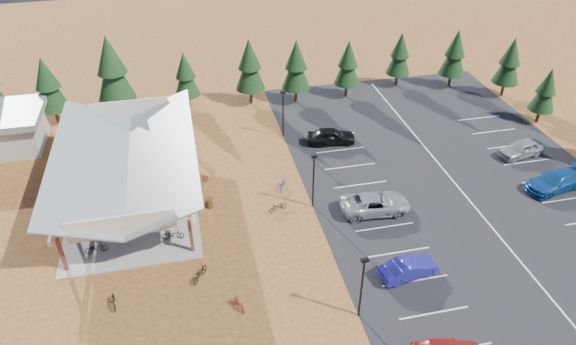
{
  "coord_description": "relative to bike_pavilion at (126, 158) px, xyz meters",
  "views": [
    {
      "loc": [
        -4.58,
        -31.21,
        27.48
      ],
      "look_at": [
        3.41,
        4.58,
        1.98
      ],
      "focal_mm": 32.0,
      "sensor_mm": 36.0,
      "label": 1
    }
  ],
  "objects": [
    {
      "name": "ground",
      "position": [
        10.0,
        -7.0,
        -3.82
      ],
      "size": [
        140.0,
        140.0,
        0.0
      ],
      "primitive_type": "plane",
      "color": "brown",
      "rests_on": "ground"
    },
    {
      "name": "asphalt_lot",
      "position": [
        28.5,
        -4.0,
        -3.8
      ],
      "size": [
        27.0,
        44.0,
        0.04
      ],
      "primitive_type": "cube",
      "color": "black",
      "rests_on": "ground"
    },
    {
      "name": "concrete_pad",
      "position": [
        0.0,
        0.0,
        -3.77
      ],
      "size": [
        10.6,
        18.6,
        0.1
      ],
      "primitive_type": "cube",
      "color": "gray",
      "rests_on": "ground"
    },
    {
      "name": "bike_pavilion",
      "position": [
        0.0,
        0.0,
        0.0
      ],
      "size": [
        11.65,
        19.4,
        4.97
      ],
      "color": "#502117",
      "rests_on": "concrete_pad"
    },
    {
      "name": "lamp_post_0",
      "position": [
        15.0,
        -17.0,
        -0.85
      ],
      "size": [
        0.5,
        0.25,
        5.14
      ],
      "color": "black",
      "rests_on": "ground"
    },
    {
      "name": "lamp_post_1",
      "position": [
        15.0,
        -5.0,
        -0.85
      ],
      "size": [
        0.5,
        0.25,
        5.14
      ],
      "color": "black",
      "rests_on": "ground"
    },
    {
      "name": "lamp_post_2",
      "position": [
        15.0,
        7.0,
        -0.85
      ],
      "size": [
        0.5,
        0.25,
        5.14
      ],
      "color": "black",
      "rests_on": "ground"
    },
    {
      "name": "trash_bin_0",
      "position": [
        4.93,
        -3.15,
        -3.37
      ],
      "size": [
        0.6,
        0.6,
        0.9
      ],
      "primitive_type": "cylinder",
      "color": "#473319",
      "rests_on": "ground"
    },
    {
      "name": "trash_bin_1",
      "position": [
        6.36,
        -3.24,
        -3.37
      ],
      "size": [
        0.6,
        0.6,
        0.9
      ],
      "primitive_type": "cylinder",
      "color": "#473319",
      "rests_on": "ground"
    },
    {
      "name": "pine_1",
      "position": [
        -8.29,
        14.94,
        0.82
      ],
      "size": [
        3.27,
        3.27,
        7.61
      ],
      "color": "#382314",
      "rests_on": "ground"
    },
    {
      "name": "pine_2",
      "position": [
        -1.67,
        15.03,
        1.89
      ],
      "size": [
        4.01,
        4.01,
        9.35
      ],
      "color": "#382314",
      "rests_on": "ground"
    },
    {
      "name": "pine_3",
      "position": [
        5.83,
        15.66,
        0.24
      ],
      "size": [
        2.86,
        2.86,
        6.66
      ],
      "color": "#382314",
      "rests_on": "ground"
    },
    {
      "name": "pine_4",
      "position": [
        12.94,
        15.13,
        0.92
      ],
      "size": [
        3.34,
        3.34,
        7.78
      ],
      "color": "#382314",
      "rests_on": "ground"
    },
    {
      "name": "pine_5",
      "position": [
        18.07,
        14.29,
        0.78
      ],
      "size": [
        3.24,
        3.24,
        7.55
      ],
      "color": "#382314",
      "rests_on": "ground"
    },
    {
      "name": "pine_6",
      "position": [
        24.24,
        14.46,
        0.37
      ],
      "size": [
        2.95,
        2.95,
        6.87
      ],
      "color": "#382314",
      "rests_on": "ground"
    },
    {
      "name": "pine_7",
      "position": [
        31.25,
        15.94,
        0.31
      ],
      "size": [
        2.91,
        2.91,
        6.79
      ],
      "color": "#382314",
      "rests_on": "ground"
    },
    {
      "name": "pine_8",
      "position": [
        37.47,
        14.18,
        0.58
      ],
      "size": [
        3.1,
        3.1,
        7.22
      ],
      "color": "#382314",
      "rests_on": "ground"
    },
    {
      "name": "pine_12",
      "position": [
        42.76,
        3.99,
        -0.04
      ],
      "size": [
        2.66,
        2.66,
        6.2
      ],
      "color": "#382314",
      "rests_on": "ground"
    },
    {
      "name": "pine_13",
      "position": [
        42.5,
        10.6,
        0.54
      ],
      "size": [
        3.07,
        3.07,
        7.15
      ],
      "color": "#382314",
      "rests_on": "ground"
    },
    {
      "name": "bike_0",
      "position": [
        -2.57,
        -7.03,
        -3.28
      ],
      "size": [
        1.72,
        0.72,
        0.88
      ],
      "primitive_type": "imported",
      "rotation": [
        0.0,
        0.0,
        1.65
      ],
      "color": "black",
      "rests_on": "concrete_pad"
    },
    {
      "name": "bike_1",
      "position": [
        -2.11,
        -3.45,
        -3.23
      ],
      "size": [
        1.71,
        0.98,
        0.99
      ],
      "primitive_type": "imported",
      "rotation": [
        0.0,
        0.0,
        1.91
      ],
      "color": "#979A9F",
      "rests_on": "concrete_pad"
    },
    {
      "name": "bike_2",
      "position": [
        -3.39,
        1.03,
        -3.29
      ],
      "size": [
        1.76,
        1.0,
        0.87
      ],
      "primitive_type": "imported",
      "rotation": [
        0.0,
        0.0,
        1.3
      ],
      "color": "#154D9A",
      "rests_on": "concrete_pad"
    },
    {
      "name": "bike_3",
      "position": [
        -2.71,
        7.38,
        -3.28
      ],
      "size": [
        1.53,
        0.62,
        0.89
      ],
      "primitive_type": "imported",
      "rotation": [
        0.0,
        0.0,
        1.71
      ],
      "color": "maroon",
      "rests_on": "concrete_pad"
    },
    {
      "name": "bike_4",
      "position": [
        3.18,
        -6.76,
        -3.26
      ],
      "size": [
        1.79,
        0.75,
        0.92
      ],
      "primitive_type": "imported",
      "rotation": [
        0.0,
        0.0,
        1.49
      ],
      "color": "black",
      "rests_on": "concrete_pad"
    },
    {
      "name": "bike_5",
      "position": [
        2.75,
        -4.05,
        -3.22
      ],
      "size": [
        1.75,
        0.92,
        1.01
      ],
      "primitive_type": "imported",
      "rotation": [
        0.0,
        0.0,
        1.85
      ],
      "color": "gray",
      "rests_on": "concrete_pad"
    },
    {
      "name": "bike_6",
      "position": [
        1.39,
        0.75,
        -3.25
      ],
      "size": [
        1.9,
        1.11,
        0.94
      ],
      "primitive_type": "imported",
      "rotation": [
        0.0,
        0.0,
        1.28
      ],
      "color": "#1C2A9B",
      "rests_on": "concrete_pad"
    },
    {
      "name": "bike_7",
      "position": [
        2.73,
        6.48,
        -3.2
      ],
      "size": [
        1.82,
        0.99,
        1.05
      ],
      "primitive_type": "imported",
      "rotation": [
        0.0,
        0.0,
        1.27
      ],
      "color": "maroon",
      "rests_on": "concrete_pad"
    },
    {
      "name": "bike_8",
      "position": [
        -0.99,
        -12.59,
        -3.39
      ],
      "size": [
        0.82,
        1.72,
        0.87
      ],
      "primitive_type": "imported",
      "rotation": [
        0.0,
        0.0,
        0.15
      ],
      "color": "black",
      "rests_on": "ground"
    },
    {
      "name": "bike_11",
      "position": [
        7.3,
        -14.69,
        -3.37
      ],
      "size": [
        0.97,
        1.57,
        0.91
      ],
      "primitive_type": "imported",
      "rotation": [
        0.0,
        0.0,
        0.39
      ],
      "color": "maroon",
      "rests_on": "ground"
    },
    {
      "name": "bike_12",
      "position": [
        4.92,
        -11.38,
        -3.34
      ],
      "size": [
        1.56,
        1.89,
        0.97
      ],
      "primitive_type": "imported",
      "rotation": [
        0.0,
        0.0,
        2.55
      ],
      "color": "black",
      "rests_on": "ground"
    },
    {
      "name": "bike_14",
      "position": [
        13.0,
        -2.01,
        -3.35
      ],
      "size": [
        1.3,
        1.92,
        0.95
      ],
      "primitive_type": "imported",
      "rotation": [
        0.0,
        0.0,
        -0.41
      ],
      "color": "navy",
      "rests_on": "ground"
    },
    {
      "name": "bike_15",
      "position": [
        5.9,
        0.21,
        -3.31
      ],
      "size": [
        1.72,
        1.3,
        1.03
      ],
      "primitive_type": "imported",
      "rotation": [
        0.0,
        0.0,
        2.11
      ],
      "color": "maroon",
      "rests_on": "ground"
    },
    {
      "name": "bike_16",
      "position": [
        11.99,
        -5.02,
        -3.38
      ],
      "size": [
        1.8,
        1.16,
        0.89
      ],
      "primitive_type": "imported",
      "rotation": [
        0.0,
        0.0,
        5.07
      ],
      "color": "black",
      "rests_on": "ground"
    },
    {
      "name": "car_1",
      "position": [
        19.63,
        -14.41,
        -3.06
      ],
      "size": [
        4.58,
        2.2,
        1.45
      ],
      "primitive_type": "imported",
      "rotation": [
        0.0,
        0.0,
        1.73
      ],
      "color": "navy",
      "rests_on": "asphalt_lot"
    },
    {
      "name": "car_2",
      "position": [
        19.9,
        -6.89,
        -2.97
      ],
      "size": [
        6.07,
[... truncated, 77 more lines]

